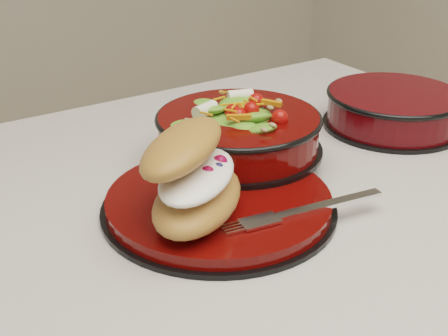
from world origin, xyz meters
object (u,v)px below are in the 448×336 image
croissant (194,176)px  extra_bowl (393,108)px  dinner_plate (220,203)px  fork (308,209)px  salad_bowl (238,127)px

croissant → extra_bowl: 0.40m
dinner_plate → fork: fork is taller
salad_bowl → fork: bearing=-98.0°
fork → croissant: bearing=67.5°
dinner_plate → salad_bowl: (0.08, 0.09, 0.04)m
salad_bowl → croissant: size_ratio=1.23×
croissant → fork: croissant is taller
fork → extra_bowl: 0.33m
fork → dinner_plate: bearing=44.1°
extra_bowl → salad_bowl: bearing=176.8°
croissant → fork: 0.13m
croissant → fork: bearing=-71.5°
salad_bowl → extra_bowl: size_ratio=1.06×
salad_bowl → croissant: 0.17m
salad_bowl → extra_bowl: bearing=-3.2°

